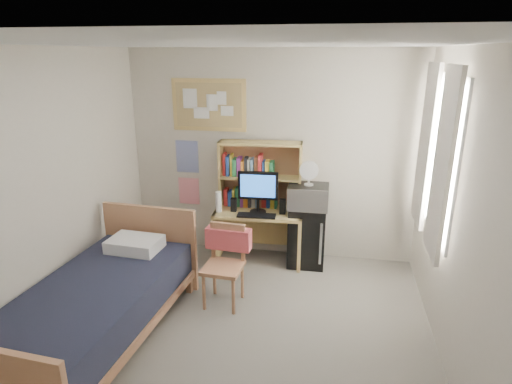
% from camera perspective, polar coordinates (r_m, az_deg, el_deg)
% --- Properties ---
extents(floor, '(3.60, 4.20, 0.02)m').
position_cam_1_polar(floor, '(4.07, -3.09, -20.73)').
color(floor, gray).
rests_on(floor, ground).
extents(ceiling, '(3.60, 4.20, 0.02)m').
position_cam_1_polar(ceiling, '(3.17, -3.93, 19.14)').
color(ceiling, white).
rests_on(ceiling, wall_back).
extents(wall_back, '(3.60, 0.04, 2.60)m').
position_cam_1_polar(wall_back, '(5.37, 2.01, 4.78)').
color(wall_back, beige).
rests_on(wall_back, floor).
extents(wall_left, '(0.04, 4.20, 2.60)m').
position_cam_1_polar(wall_left, '(4.21, -27.99, -1.24)').
color(wall_left, beige).
rests_on(wall_left, floor).
extents(wall_right, '(0.04, 4.20, 2.60)m').
position_cam_1_polar(wall_right, '(3.46, 26.96, -4.99)').
color(wall_right, beige).
rests_on(wall_right, floor).
extents(window_unit, '(0.10, 1.40, 1.70)m').
position_cam_1_polar(window_unit, '(4.47, 22.93, 4.55)').
color(window_unit, white).
rests_on(window_unit, wall_right).
extents(curtain_left, '(0.04, 0.55, 1.70)m').
position_cam_1_polar(curtain_left, '(4.09, 23.60, 3.28)').
color(curtain_left, white).
rests_on(curtain_left, wall_right).
extents(curtain_right, '(0.04, 0.55, 1.70)m').
position_cam_1_polar(curtain_right, '(4.85, 21.68, 5.67)').
color(curtain_right, white).
rests_on(curtain_right, wall_right).
extents(bulletin_board, '(0.94, 0.03, 0.64)m').
position_cam_1_polar(bulletin_board, '(5.42, -6.28, 11.46)').
color(bulletin_board, tan).
rests_on(bulletin_board, wall_back).
extents(poster_wave, '(0.30, 0.01, 0.42)m').
position_cam_1_polar(poster_wave, '(5.65, -9.15, 4.69)').
color(poster_wave, '#263899').
rests_on(poster_wave, wall_back).
extents(poster_japan, '(0.28, 0.01, 0.36)m').
position_cam_1_polar(poster_japan, '(5.77, -8.92, 0.14)').
color(poster_japan, '#DE2744').
rests_on(poster_japan, wall_back).
extents(desk, '(1.11, 0.60, 0.68)m').
position_cam_1_polar(desk, '(5.42, 0.34, -5.85)').
color(desk, tan).
rests_on(desk, floor).
extents(desk_chair, '(0.46, 0.46, 0.86)m').
position_cam_1_polar(desk_chair, '(4.50, -4.42, -9.96)').
color(desk_chair, tan).
rests_on(desk_chair, floor).
extents(mini_fridge, '(0.45, 0.45, 0.76)m').
position_cam_1_polar(mini_fridge, '(5.37, 6.78, -5.73)').
color(mini_fridge, black).
rests_on(mini_fridge, floor).
extents(bed, '(1.19, 2.16, 0.58)m').
position_cam_1_polar(bed, '(4.28, -20.56, -14.96)').
color(bed, black).
rests_on(bed, floor).
extents(hutch, '(1.03, 0.31, 0.83)m').
position_cam_1_polar(hutch, '(5.30, 0.57, 2.29)').
color(hutch, tan).
rests_on(hutch, desk).
extents(monitor, '(0.48, 0.06, 0.51)m').
position_cam_1_polar(monitor, '(5.15, 0.27, -0.05)').
color(monitor, black).
rests_on(monitor, desk).
extents(keyboard, '(0.47, 0.17, 0.02)m').
position_cam_1_polar(keyboard, '(5.10, 0.06, -3.16)').
color(keyboard, black).
rests_on(keyboard, desk).
extents(speaker_left, '(0.07, 0.07, 0.17)m').
position_cam_1_polar(speaker_left, '(5.25, -2.99, -1.71)').
color(speaker_left, black).
rests_on(speaker_left, desk).
extents(speaker_right, '(0.08, 0.08, 0.18)m').
position_cam_1_polar(speaker_right, '(5.17, 3.56, -1.95)').
color(speaker_right, black).
rests_on(speaker_right, desk).
extents(water_bottle, '(0.08, 0.08, 0.26)m').
position_cam_1_polar(water_bottle, '(5.23, -5.01, -1.31)').
color(water_bottle, white).
rests_on(water_bottle, desk).
extents(hoodie, '(0.49, 0.18, 0.23)m').
position_cam_1_polar(hoodie, '(4.56, -3.68, -6.21)').
color(hoodie, '#D35055').
rests_on(hoodie, desk_chair).
extents(microwave, '(0.48, 0.37, 0.28)m').
position_cam_1_polar(microwave, '(5.17, 6.98, -0.56)').
color(microwave, '#B4B5B9').
rests_on(microwave, mini_fridge).
extents(desk_fan, '(0.22, 0.22, 0.27)m').
position_cam_1_polar(desk_fan, '(5.09, 7.10, 2.38)').
color(desk_fan, white).
rests_on(desk_fan, microwave).
extents(pillow, '(0.55, 0.40, 0.13)m').
position_cam_1_polar(pillow, '(4.66, -15.84, -6.70)').
color(pillow, white).
rests_on(pillow, bed).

